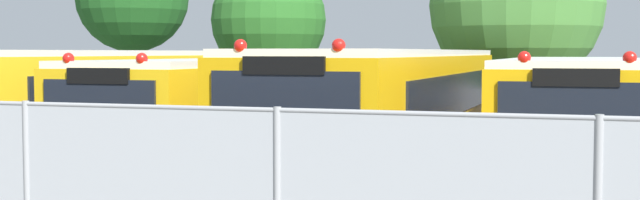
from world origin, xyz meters
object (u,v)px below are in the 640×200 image
school_bus_2 (389,110)px  tree_2 (520,3)px  school_bus_3 (576,117)px  tree_1 (270,20)px  school_bus_1 (233,111)px  school_bus_0 (90,103)px

school_bus_2 → tree_2: bearing=-100.6°
school_bus_3 → tree_1: (-9.78, 8.61, 2.27)m
school_bus_1 → school_bus_3: size_ratio=1.07×
school_bus_2 → school_bus_3: 3.51m
school_bus_1 → school_bus_2: bearing=179.6°
school_bus_0 → school_bus_1: school_bus_0 is taller
school_bus_3 → tree_2: size_ratio=1.46×
school_bus_1 → school_bus_2: school_bus_2 is taller
school_bus_0 → tree_1: size_ratio=1.90×
school_bus_0 → school_bus_2: school_bus_2 is taller
tree_1 → school_bus_3: bearing=-41.4°
tree_1 → school_bus_2: bearing=-55.1°
tree_2 → school_bus_1: bearing=-119.5°
school_bus_1 → school_bus_0: bearing=-0.6°
school_bus_2 → tree_1: (-6.30, 9.03, 2.18)m
school_bus_1 → school_bus_3: school_bus_3 is taller
school_bus_0 → tree_2: bearing=-134.1°
school_bus_1 → school_bus_3: 6.86m
school_bus_3 → tree_2: tree_2 is taller
school_bus_2 → tree_1: tree_1 is taller
tree_1 → school_bus_0: bearing=-93.6°
school_bus_3 → school_bus_0: bearing=1.3°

